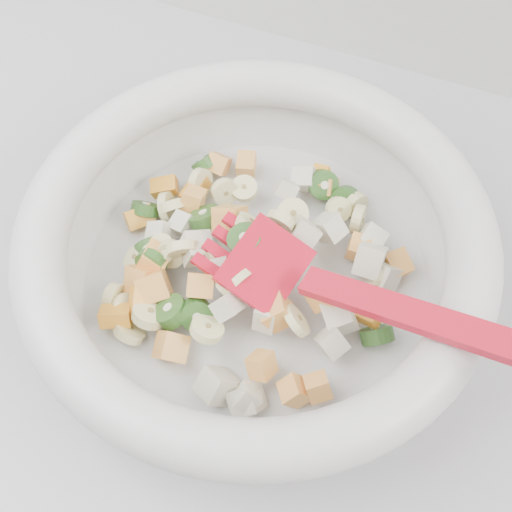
% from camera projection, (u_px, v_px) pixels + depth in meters
% --- Properties ---
extents(counter, '(2.00, 0.60, 0.90)m').
position_uv_depth(counter, '(176.00, 386.00, 0.97)').
color(counter, '#A5A6AB').
rests_on(counter, ground).
extents(mixing_bowl, '(0.43, 0.36, 0.14)m').
position_uv_depth(mixing_bowl, '(256.00, 250.00, 0.50)').
color(mixing_bowl, silver).
rests_on(mixing_bowl, counter).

